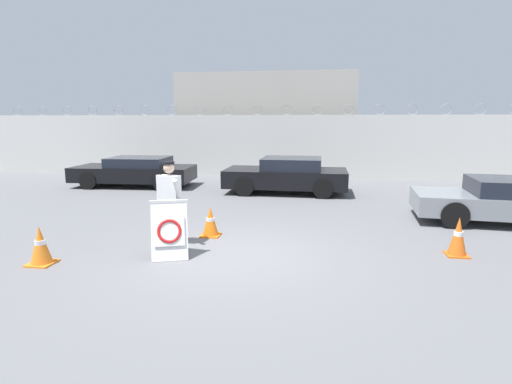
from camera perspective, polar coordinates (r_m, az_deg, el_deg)
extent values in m
plane|color=slate|center=(7.76, -2.49, -9.11)|extent=(90.00, 90.00, 0.00)
cube|color=silver|center=(18.41, 4.36, 6.59)|extent=(36.00, 0.30, 2.79)
torus|color=gray|center=(23.68, -30.92, 9.91)|extent=(0.47, 0.03, 0.47)
torus|color=gray|center=(22.85, -28.26, 10.18)|extent=(0.47, 0.03, 0.47)
torus|color=gray|center=(22.06, -25.41, 10.44)|extent=(0.47, 0.03, 0.47)
torus|color=gray|center=(21.34, -22.34, 10.70)|extent=(0.47, 0.03, 0.47)
torus|color=gray|center=(20.68, -19.07, 10.94)|extent=(0.47, 0.03, 0.47)
torus|color=gray|center=(20.09, -15.59, 11.16)|extent=(0.47, 0.03, 0.47)
torus|color=gray|center=(19.57, -11.91, 11.35)|extent=(0.47, 0.03, 0.47)
torus|color=gray|center=(19.14, -8.03, 11.49)|extent=(0.47, 0.03, 0.47)
torus|color=gray|center=(18.79, -4.00, 11.59)|extent=(0.47, 0.03, 0.47)
torus|color=gray|center=(18.54, 0.17, 11.63)|extent=(0.47, 0.03, 0.47)
torus|color=gray|center=(18.38, 4.43, 11.61)|extent=(0.47, 0.03, 0.47)
torus|color=gray|center=(18.32, 8.74, 11.53)|extent=(0.47, 0.03, 0.47)
torus|color=gray|center=(18.37, 13.05, 11.39)|extent=(0.47, 0.03, 0.47)
torus|color=gray|center=(18.51, 17.32, 11.18)|extent=(0.47, 0.03, 0.47)
torus|color=gray|center=(18.75, 21.49, 10.92)|extent=(0.47, 0.03, 0.47)
torus|color=gray|center=(19.08, 25.52, 10.61)|extent=(0.47, 0.03, 0.47)
torus|color=gray|center=(19.50, 29.40, 10.27)|extent=(0.47, 0.03, 0.47)
cube|color=#B2ADA3|center=(23.43, 2.08, 10.02)|extent=(9.19, 6.54, 4.93)
cube|color=white|center=(7.65, -12.26, -5.54)|extent=(0.76, 0.59, 1.05)
cube|color=white|center=(7.99, -12.19, -4.85)|extent=(0.76, 0.59, 1.05)
cube|color=white|center=(7.70, -12.38, -1.31)|extent=(0.69, 0.29, 0.05)
cube|color=white|center=(7.61, -12.28, -5.47)|extent=(0.59, 0.37, 0.54)
torus|color=red|center=(7.59, -12.28, -5.49)|extent=(0.49, 0.34, 0.44)
cylinder|color=black|center=(8.59, -12.55, -4.55)|extent=(0.15, 0.15, 0.82)
cylinder|color=black|center=(8.50, -11.53, -4.67)|extent=(0.15, 0.15, 0.82)
cube|color=silver|center=(8.39, -12.23, 0.19)|extent=(0.46, 0.30, 0.63)
sphere|color=#DBB293|center=(8.32, -12.35, 3.36)|extent=(0.22, 0.22, 0.22)
cylinder|color=silver|center=(8.53, -13.73, 0.38)|extent=(0.09, 0.09, 0.60)
cylinder|color=silver|center=(8.17, -11.03, -0.12)|extent=(0.15, 0.35, 0.58)
cylinder|color=black|center=(8.31, -12.38, 4.12)|extent=(0.23, 0.23, 0.05)
cube|color=orange|center=(8.29, -28.24, -8.95)|extent=(0.44, 0.44, 0.03)
cone|color=orange|center=(8.19, -28.45, -6.59)|extent=(0.37, 0.37, 0.68)
cylinder|color=white|center=(8.18, -28.47, -6.36)|extent=(0.19, 0.19, 0.10)
cube|color=orange|center=(9.09, -6.49, -6.14)|extent=(0.42, 0.42, 0.03)
cone|color=orange|center=(9.00, -6.53, -4.12)|extent=(0.36, 0.36, 0.63)
cylinder|color=white|center=(8.99, -6.54, -3.92)|extent=(0.18, 0.18, 0.09)
cube|color=orange|center=(8.67, 26.72, -8.01)|extent=(0.40, 0.40, 0.03)
cone|color=orange|center=(8.57, 26.92, -5.59)|extent=(0.34, 0.34, 0.73)
cylinder|color=white|center=(8.56, 26.94, -5.35)|extent=(0.17, 0.17, 0.10)
cylinder|color=black|center=(16.19, -22.84, 1.51)|extent=(0.67, 0.23, 0.66)
cylinder|color=black|center=(17.78, -20.06, 2.41)|extent=(0.67, 0.23, 0.66)
cylinder|color=black|center=(15.04, -13.35, 1.42)|extent=(0.67, 0.23, 0.66)
cylinder|color=black|center=(16.73, -11.31, 2.38)|extent=(0.67, 0.23, 0.66)
cube|color=black|center=(16.36, -17.01, 2.58)|extent=(4.65, 2.15, 0.56)
cube|color=black|center=(16.22, -16.35, 4.18)|extent=(2.27, 1.84, 0.35)
cylinder|color=black|center=(13.58, -1.69, 0.78)|extent=(0.67, 0.21, 0.66)
cylinder|color=black|center=(15.36, -0.37, 1.90)|extent=(0.67, 0.21, 0.66)
cylinder|color=black|center=(13.33, 9.54, 0.46)|extent=(0.67, 0.21, 0.66)
cylinder|color=black|center=(15.14, 9.56, 1.63)|extent=(0.67, 0.21, 0.66)
cube|color=black|center=(14.26, 4.25, 2.04)|extent=(4.29, 1.99, 0.61)
cube|color=black|center=(14.18, 5.14, 4.06)|extent=(2.07, 1.77, 0.41)
cylinder|color=black|center=(10.68, 26.52, -2.98)|extent=(0.66, 0.25, 0.65)
cylinder|color=black|center=(12.31, 24.81, -1.21)|extent=(0.66, 0.25, 0.65)
cube|color=gray|center=(11.81, 31.98, -1.51)|extent=(4.43, 2.16, 0.50)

